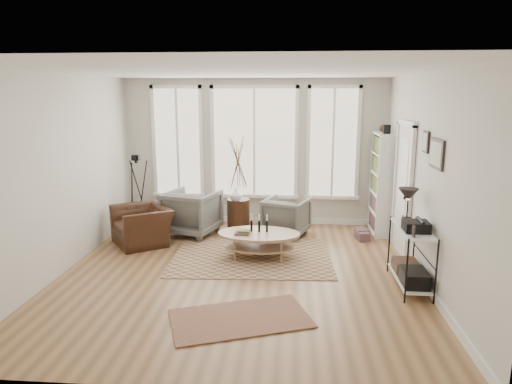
# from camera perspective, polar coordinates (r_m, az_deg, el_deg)

# --- Properties ---
(room) EXTENTS (5.50, 5.54, 2.90)m
(room) POSITION_cam_1_polar(r_m,az_deg,el_deg) (6.49, -1.98, 1.79)
(room) COLOR #986E44
(room) RESTS_ON ground
(bay_window) EXTENTS (4.14, 0.12, 2.24)m
(bay_window) POSITION_cam_1_polar(r_m,az_deg,el_deg) (9.11, -0.21, 5.93)
(bay_window) COLOR tan
(bay_window) RESTS_ON ground
(door) EXTENTS (0.09, 1.06, 2.22)m
(door) POSITION_cam_1_polar(r_m,az_deg,el_deg) (7.82, 17.91, 0.72)
(door) COLOR silver
(door) RESTS_ON ground
(bookcase) EXTENTS (0.31, 0.85, 2.06)m
(bookcase) POSITION_cam_1_polar(r_m,az_deg,el_deg) (8.86, 15.43, 1.04)
(bookcase) COLOR white
(bookcase) RESTS_ON ground
(low_shelf) EXTENTS (0.38, 1.08, 1.30)m
(low_shelf) POSITION_cam_1_polar(r_m,az_deg,el_deg) (6.57, 18.80, -6.98)
(low_shelf) COLOR white
(low_shelf) RESTS_ON ground
(wall_art) EXTENTS (0.04, 0.88, 0.44)m
(wall_art) POSITION_cam_1_polar(r_m,az_deg,el_deg) (6.36, 21.31, 4.87)
(wall_art) COLOR black
(wall_art) RESTS_ON ground
(rug_main) EXTENTS (2.62, 2.01, 0.01)m
(rug_main) POSITION_cam_1_polar(r_m,az_deg,el_deg) (7.49, -0.54, -8.06)
(rug_main) COLOR brown
(rug_main) RESTS_ON ground
(rug_runner) EXTENTS (1.81, 1.39, 0.01)m
(rug_runner) POSITION_cam_1_polar(r_m,az_deg,el_deg) (5.56, -1.99, -15.47)
(rug_runner) COLOR brown
(rug_runner) RESTS_ON ground
(coffee_table) EXTENTS (1.32, 0.85, 0.61)m
(coffee_table) POSITION_cam_1_polar(r_m,az_deg,el_deg) (7.36, 0.31, -5.80)
(coffee_table) COLOR tan
(coffee_table) RESTS_ON ground
(armchair_left) EXTENTS (1.13, 1.15, 0.84)m
(armchair_left) POSITION_cam_1_polar(r_m,az_deg,el_deg) (8.65, -8.00, -2.53)
(armchair_left) COLOR slate
(armchair_left) RESTS_ON ground
(armchair_right) EXTENTS (0.98, 0.99, 0.70)m
(armchair_right) POSITION_cam_1_polar(r_m,az_deg,el_deg) (8.55, 3.78, -3.08)
(armchair_right) COLOR slate
(armchair_right) RESTS_ON ground
(side_table) EXTENTS (0.43, 0.43, 1.81)m
(side_table) POSITION_cam_1_polar(r_m,az_deg,el_deg) (8.60, -2.24, 0.56)
(side_table) COLOR #3A2114
(side_table) RESTS_ON ground
(vase) EXTENTS (0.29, 0.29, 0.25)m
(vase) POSITION_cam_1_polar(r_m,az_deg,el_deg) (8.49, -2.56, -0.28)
(vase) COLOR silver
(vase) RESTS_ON side_table
(accent_chair) EXTENTS (1.33, 1.30, 0.66)m
(accent_chair) POSITION_cam_1_polar(r_m,az_deg,el_deg) (8.30, -14.04, -4.06)
(accent_chair) COLOR #3A2114
(accent_chair) RESTS_ON ground
(tripod_camera) EXTENTS (0.51, 0.51, 1.46)m
(tripod_camera) POSITION_cam_1_polar(r_m,az_deg,el_deg) (9.14, -14.54, -0.40)
(tripod_camera) COLOR black
(tripod_camera) RESTS_ON ground
(book_stack_near) EXTENTS (0.25, 0.30, 0.17)m
(book_stack_near) POSITION_cam_1_polar(r_m,az_deg,el_deg) (8.64, 13.04, -5.04)
(book_stack_near) COLOR brown
(book_stack_near) RESTS_ON ground
(book_stack_far) EXTENTS (0.24, 0.28, 0.16)m
(book_stack_far) POSITION_cam_1_polar(r_m,az_deg,el_deg) (8.50, 13.19, -5.39)
(book_stack_far) COLOR brown
(book_stack_far) RESTS_ON ground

